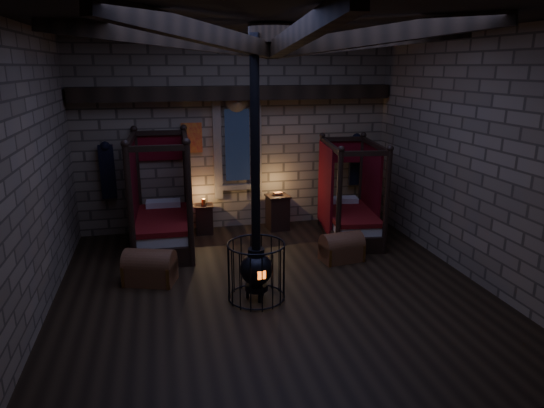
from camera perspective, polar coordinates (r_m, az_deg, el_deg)
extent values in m
cube|color=black|center=(8.23, 0.03, -10.05)|extent=(7.00, 7.00, 0.01)
cube|color=#847054|center=(10.94, -4.16, 7.97)|extent=(7.00, 0.02, 4.20)
cube|color=#847054|center=(4.33, 10.60, -4.64)|extent=(7.00, 0.02, 4.20)
cube|color=#847054|center=(7.58, -26.72, 2.77)|extent=(0.02, 7.00, 4.20)
cube|color=#847054|center=(9.00, 22.39, 5.10)|extent=(0.02, 7.00, 4.20)
cube|color=black|center=(7.42, 0.04, 20.53)|extent=(7.00, 7.00, 0.01)
cube|color=black|center=(10.67, -4.11, 12.90)|extent=(6.86, 0.35, 0.30)
cylinder|color=black|center=(7.41, 0.04, 19.38)|extent=(0.70, 0.70, 0.25)
cube|color=black|center=(10.92, -4.10, 6.90)|extent=(0.55, 0.04, 1.60)
cube|color=maroon|center=(10.79, -9.42, 7.69)|extent=(0.45, 0.03, 0.65)
cube|color=black|center=(10.82, -18.78, 3.58)|extent=(0.30, 0.10, 1.15)
cube|color=black|center=(11.66, 9.81, 5.03)|extent=(0.30, 0.10, 1.15)
cube|color=black|center=(10.18, -12.54, -4.08)|extent=(1.19, 2.19, 0.37)
cube|color=beige|center=(10.09, -12.64, -2.53)|extent=(1.06, 2.02, 0.23)
cube|color=maroon|center=(10.05, -12.69, -1.74)|extent=(1.12, 2.07, 0.10)
cube|color=beige|center=(10.77, -12.66, 0.03)|extent=(0.74, 0.39, 0.15)
cube|color=#62080E|center=(10.80, -13.02, 6.54)|extent=(1.14, 0.09, 0.57)
cylinder|color=black|center=(8.94, -16.32, -0.73)|extent=(0.11, 0.11, 2.28)
cylinder|color=black|center=(10.94, -15.48, 2.33)|extent=(0.11, 0.11, 2.28)
cylinder|color=black|center=(8.90, -9.66, -0.37)|extent=(0.11, 0.11, 2.28)
cylinder|color=black|center=(10.91, -10.04, 2.63)|extent=(0.11, 0.11, 2.28)
cube|color=#62080E|center=(10.23, -15.94, 1.67)|extent=(0.11, 1.56, 2.02)
cube|color=#62080E|center=(10.19, -9.77, 2.01)|extent=(0.11, 1.56, 2.02)
cube|color=black|center=(10.65, 9.08, -3.10)|extent=(1.28, 2.08, 0.34)
cube|color=beige|center=(10.57, 9.15, -1.75)|extent=(1.15, 1.92, 0.21)
cube|color=maroon|center=(10.53, 9.18, -1.06)|extent=(1.21, 1.96, 0.09)
cube|color=beige|center=(11.17, 8.32, 0.46)|extent=(0.70, 0.42, 0.13)
cube|color=#62080E|center=(11.18, 8.25, 6.16)|extent=(1.03, 0.19, 0.52)
cylinder|color=black|center=(9.41, 7.89, -0.07)|extent=(0.10, 0.10, 2.07)
cylinder|color=black|center=(11.20, 5.79, 2.57)|extent=(0.10, 0.10, 2.07)
cylinder|color=black|center=(9.66, 13.34, 0.07)|extent=(0.10, 0.10, 2.07)
cylinder|color=black|center=(11.41, 10.45, 2.64)|extent=(0.10, 0.10, 2.07)
cube|color=#62080E|center=(10.55, 6.30, 2.00)|extent=(0.25, 1.41, 1.84)
cube|color=#62080E|center=(10.79, 11.51, 2.08)|extent=(0.25, 1.41, 1.84)
cube|color=brown|center=(8.67, -14.14, -7.89)|extent=(0.96, 0.75, 0.35)
cylinder|color=brown|center=(8.60, -14.22, -6.82)|extent=(0.96, 0.75, 0.51)
cube|color=#B47D37|center=(8.81, -16.55, -7.70)|extent=(0.22, 0.52, 0.37)
cube|color=#B47D37|center=(8.55, -11.65, -8.07)|extent=(0.22, 0.52, 0.37)
cube|color=brown|center=(9.44, 8.18, -5.65)|extent=(0.83, 0.57, 0.32)
cylinder|color=brown|center=(9.38, 8.22, -4.73)|extent=(0.83, 0.57, 0.47)
cube|color=#B47D37|center=(9.28, 6.21, -5.96)|extent=(0.11, 0.49, 0.34)
cube|color=#B47D37|center=(9.61, 10.07, -5.34)|extent=(0.11, 0.49, 0.34)
cube|color=black|center=(10.89, -7.97, -1.84)|extent=(0.39, 0.38, 0.62)
cube|color=black|center=(10.80, -8.03, -0.18)|extent=(0.43, 0.41, 0.04)
cylinder|color=#B47D37|center=(10.77, -8.05, 0.27)|extent=(0.09, 0.09, 0.14)
cube|color=black|center=(11.04, 0.66, -1.08)|extent=(0.49, 0.47, 0.75)
cube|color=black|center=(10.93, 0.67, 0.92)|extent=(0.54, 0.52, 0.04)
cube|color=brown|center=(10.91, 0.67, 1.24)|extent=(0.21, 0.16, 0.05)
cylinder|color=black|center=(7.86, -1.84, -9.71)|extent=(0.37, 0.37, 0.09)
sphere|color=black|center=(7.73, -1.86, -7.66)|extent=(0.52, 0.52, 0.52)
cylinder|color=black|center=(7.63, -1.87, -5.74)|extent=(0.26, 0.26, 0.13)
cube|color=#FF5914|center=(7.52, -1.21, -8.37)|extent=(0.13, 0.04, 0.13)
cylinder|color=black|center=(7.18, -1.99, 6.62)|extent=(0.14, 0.14, 3.21)
torus|color=black|center=(7.93, -1.82, -10.80)|extent=(0.92, 0.92, 0.03)
torus|color=black|center=(7.58, -1.88, -4.76)|extent=(0.92, 0.92, 0.03)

